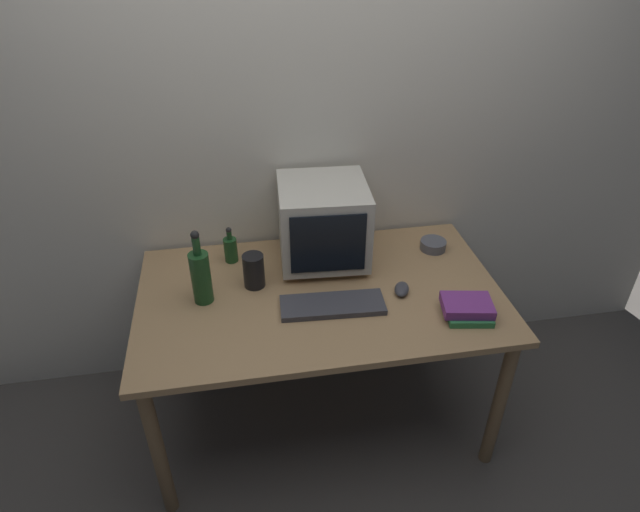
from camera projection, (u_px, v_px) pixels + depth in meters
ground_plane at (320, 412)px, 2.69m from camera, size 6.00×6.00×0.00m
back_wall at (301, 136)px, 2.41m from camera, size 4.00×0.08×2.50m
desk at (320, 307)px, 2.32m from camera, size 1.52×0.89×0.75m
crt_monitor at (323, 222)px, 2.37m from camera, size 0.40×0.41×0.37m
keyboard at (332, 305)px, 2.18m from camera, size 0.43×0.17×0.02m
computer_mouse at (402, 289)px, 2.25m from camera, size 0.09×0.12×0.04m
bottle_tall at (201, 275)px, 2.15m from camera, size 0.08×0.08×0.33m
bottle_short at (231, 249)px, 2.43m from camera, size 0.06×0.06×0.17m
book_stack at (467, 308)px, 2.13m from camera, size 0.22×0.19×0.07m
cd_spindle at (433, 245)px, 2.53m from camera, size 0.12×0.12×0.04m
metal_canister at (254, 271)px, 2.27m from camera, size 0.09×0.09×0.15m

